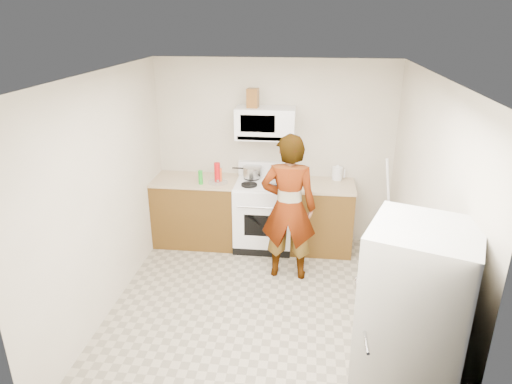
# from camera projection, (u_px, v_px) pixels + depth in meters

# --- Properties ---
(floor) EXTENTS (3.60, 3.60, 0.00)m
(floor) POSITION_uv_depth(u_px,v_px,m) (259.00, 308.00, 4.99)
(floor) COLOR gray
(floor) RESTS_ON ground
(back_wall) EXTENTS (3.20, 0.02, 2.50)m
(back_wall) POSITION_uv_depth(u_px,v_px,m) (274.00, 153.00, 6.20)
(back_wall) COLOR beige
(back_wall) RESTS_ON floor
(right_wall) EXTENTS (0.02, 3.60, 2.50)m
(right_wall) POSITION_uv_depth(u_px,v_px,m) (424.00, 211.00, 4.36)
(right_wall) COLOR beige
(right_wall) RESTS_ON floor
(cabinet_left) EXTENTS (1.12, 0.62, 0.90)m
(cabinet_left) POSITION_uv_depth(u_px,v_px,m) (197.00, 212.00, 6.32)
(cabinet_left) COLOR brown
(cabinet_left) RESTS_ON floor
(counter_left) EXTENTS (1.14, 0.64, 0.03)m
(counter_left) POSITION_uv_depth(u_px,v_px,m) (195.00, 180.00, 6.15)
(counter_left) COLOR tan
(counter_left) RESTS_ON cabinet_left
(cabinet_right) EXTENTS (0.80, 0.62, 0.90)m
(cabinet_right) POSITION_uv_depth(u_px,v_px,m) (321.00, 218.00, 6.13)
(cabinet_right) COLOR brown
(cabinet_right) RESTS_ON floor
(counter_right) EXTENTS (0.82, 0.64, 0.03)m
(counter_right) POSITION_uv_depth(u_px,v_px,m) (323.00, 185.00, 5.96)
(counter_right) COLOR tan
(counter_right) RESTS_ON cabinet_right
(gas_range) EXTENTS (0.76, 0.65, 1.13)m
(gas_range) POSITION_uv_depth(u_px,v_px,m) (264.00, 213.00, 6.20)
(gas_range) COLOR white
(gas_range) RESTS_ON floor
(microwave) EXTENTS (0.76, 0.38, 0.40)m
(microwave) POSITION_uv_depth(u_px,v_px,m) (265.00, 123.00, 5.88)
(microwave) COLOR white
(microwave) RESTS_ON back_wall
(person) EXTENTS (0.66, 0.45, 1.79)m
(person) POSITION_uv_depth(u_px,v_px,m) (289.00, 208.00, 5.33)
(person) COLOR tan
(person) RESTS_ON floor
(fridge) EXTENTS (0.90, 0.90, 1.70)m
(fridge) POSITION_uv_depth(u_px,v_px,m) (411.00, 334.00, 3.29)
(fridge) COLOR #B7B8B4
(fridge) RESTS_ON floor
(kettle) EXTENTS (0.18, 0.18, 0.17)m
(kettle) POSITION_uv_depth(u_px,v_px,m) (337.00, 173.00, 6.11)
(kettle) COLOR silver
(kettle) RESTS_ON counter_right
(jug) EXTENTS (0.15, 0.15, 0.24)m
(jug) POSITION_uv_depth(u_px,v_px,m) (253.00, 98.00, 5.76)
(jug) COLOR brown
(jug) RESTS_ON microwave
(saucepan) EXTENTS (0.30, 0.30, 0.14)m
(saucepan) POSITION_uv_depth(u_px,v_px,m) (252.00, 172.00, 6.15)
(saucepan) COLOR #B7B8BB
(saucepan) RESTS_ON gas_range
(tray) EXTENTS (0.25, 0.16, 0.05)m
(tray) POSITION_uv_depth(u_px,v_px,m) (275.00, 183.00, 5.94)
(tray) COLOR white
(tray) RESTS_ON gas_range
(bottle_spray) EXTENTS (0.09, 0.09, 0.26)m
(bottle_spray) POSITION_uv_depth(u_px,v_px,m) (217.00, 172.00, 6.00)
(bottle_spray) COLOR red
(bottle_spray) RESTS_ON counter_left
(bottle_hot_sauce) EXTENTS (0.07, 0.07, 0.18)m
(bottle_hot_sauce) POSITION_uv_depth(u_px,v_px,m) (220.00, 175.00, 6.03)
(bottle_hot_sauce) COLOR #F5511B
(bottle_hot_sauce) RESTS_ON counter_left
(bottle_green_cap) EXTENTS (0.07, 0.07, 0.18)m
(bottle_green_cap) POSITION_uv_depth(u_px,v_px,m) (201.00, 177.00, 5.93)
(bottle_green_cap) COLOR #1B9620
(bottle_green_cap) RESTS_ON counter_left
(pot_lid) EXTENTS (0.34, 0.34, 0.01)m
(pot_lid) POSITION_uv_depth(u_px,v_px,m) (218.00, 182.00, 6.02)
(pot_lid) COLOR white
(pot_lid) RESTS_ON counter_left
(broom) EXTENTS (0.25, 0.21, 1.41)m
(broom) POSITION_uv_depth(u_px,v_px,m) (389.00, 211.00, 5.70)
(broom) COLOR white
(broom) RESTS_ON floor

